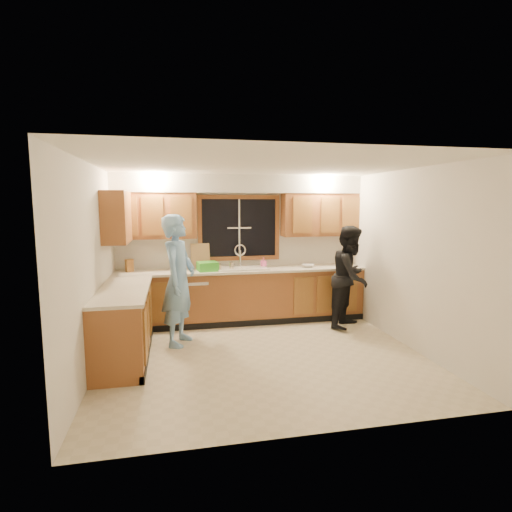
{
  "coord_description": "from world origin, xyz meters",
  "views": [
    {
      "loc": [
        -1.13,
        -5.0,
        2.01
      ],
      "look_at": [
        0.04,
        0.65,
        1.26
      ],
      "focal_mm": 28.0,
      "sensor_mm": 36.0,
      "label": 1
    }
  ],
  "objects_px": {
    "stove": "(118,337)",
    "woman": "(351,277)",
    "dish_crate": "(207,266)",
    "knife_block": "(129,265)",
    "man": "(179,280)",
    "soap_bottle": "(263,263)",
    "bowl": "(308,266)",
    "dishwasher": "(192,301)",
    "sink": "(242,272)"
  },
  "relations": [
    {
      "from": "stove",
      "to": "woman",
      "type": "height_order",
      "value": "woman"
    },
    {
      "from": "dish_crate",
      "to": "knife_block",
      "type": "bearing_deg",
      "value": 172.7
    },
    {
      "from": "man",
      "to": "soap_bottle",
      "type": "height_order",
      "value": "man"
    },
    {
      "from": "bowl",
      "to": "woman",
      "type": "bearing_deg",
      "value": -47.12
    },
    {
      "from": "dish_crate",
      "to": "stove",
      "type": "bearing_deg",
      "value": -124.61
    },
    {
      "from": "bowl",
      "to": "soap_bottle",
      "type": "bearing_deg",
      "value": 171.24
    },
    {
      "from": "dishwasher",
      "to": "woman",
      "type": "xyz_separation_m",
      "value": [
        2.54,
        -0.63,
        0.42
      ]
    },
    {
      "from": "man",
      "to": "woman",
      "type": "bearing_deg",
      "value": -63.52
    },
    {
      "from": "knife_block",
      "to": "dish_crate",
      "type": "xyz_separation_m",
      "value": [
        1.25,
        -0.16,
        -0.03
      ]
    },
    {
      "from": "woman",
      "to": "knife_block",
      "type": "bearing_deg",
      "value": 122.62
    },
    {
      "from": "bowl",
      "to": "stove",
      "type": "bearing_deg",
      "value": -149.17
    },
    {
      "from": "dishwasher",
      "to": "bowl",
      "type": "xyz_separation_m",
      "value": [
        2.0,
        -0.05,
        0.54
      ]
    },
    {
      "from": "dishwasher",
      "to": "stove",
      "type": "distance_m",
      "value": 2.04
    },
    {
      "from": "soap_bottle",
      "to": "man",
      "type": "bearing_deg",
      "value": -146.78
    },
    {
      "from": "knife_block",
      "to": "dish_crate",
      "type": "height_order",
      "value": "knife_block"
    },
    {
      "from": "woman",
      "to": "dish_crate",
      "type": "relative_size",
      "value": 5.29
    },
    {
      "from": "dishwasher",
      "to": "woman",
      "type": "height_order",
      "value": "woman"
    },
    {
      "from": "dishwasher",
      "to": "man",
      "type": "height_order",
      "value": "man"
    },
    {
      "from": "man",
      "to": "dish_crate",
      "type": "relative_size",
      "value": 5.93
    },
    {
      "from": "man",
      "to": "bowl",
      "type": "bearing_deg",
      "value": -48.28
    },
    {
      "from": "dishwasher",
      "to": "stove",
      "type": "relative_size",
      "value": 0.91
    },
    {
      "from": "sink",
      "to": "man",
      "type": "relative_size",
      "value": 0.46
    },
    {
      "from": "knife_block",
      "to": "bowl",
      "type": "xyz_separation_m",
      "value": [
        3.0,
        -0.14,
        -0.08
      ]
    },
    {
      "from": "man",
      "to": "bowl",
      "type": "distance_m",
      "value": 2.38
    },
    {
      "from": "sink",
      "to": "stove",
      "type": "xyz_separation_m",
      "value": [
        -1.8,
        -1.82,
        -0.41
      ]
    },
    {
      "from": "knife_block",
      "to": "soap_bottle",
      "type": "relative_size",
      "value": 1.19
    },
    {
      "from": "sink",
      "to": "dish_crate",
      "type": "xyz_separation_m",
      "value": [
        -0.59,
        -0.08,
        0.13
      ]
    },
    {
      "from": "man",
      "to": "knife_block",
      "type": "relative_size",
      "value": 9.13
    },
    {
      "from": "stove",
      "to": "woman",
      "type": "relative_size",
      "value": 0.54
    },
    {
      "from": "dish_crate",
      "to": "soap_bottle",
      "type": "bearing_deg",
      "value": 7.84
    },
    {
      "from": "dishwasher",
      "to": "sink",
      "type": "bearing_deg",
      "value": 0.99
    },
    {
      "from": "dishwasher",
      "to": "soap_bottle",
      "type": "bearing_deg",
      "value": 3.29
    },
    {
      "from": "dishwasher",
      "to": "knife_block",
      "type": "relative_size",
      "value": 4.0
    },
    {
      "from": "woman",
      "to": "soap_bottle",
      "type": "bearing_deg",
      "value": 106.07
    },
    {
      "from": "dishwasher",
      "to": "bowl",
      "type": "bearing_deg",
      "value": -1.35
    },
    {
      "from": "stove",
      "to": "man",
      "type": "bearing_deg",
      "value": 51.89
    },
    {
      "from": "dishwasher",
      "to": "soap_bottle",
      "type": "relative_size",
      "value": 4.74
    },
    {
      "from": "man",
      "to": "woman",
      "type": "height_order",
      "value": "man"
    },
    {
      "from": "man",
      "to": "bowl",
      "type": "height_order",
      "value": "man"
    },
    {
      "from": "woman",
      "to": "knife_block",
      "type": "height_order",
      "value": "woman"
    },
    {
      "from": "dishwasher",
      "to": "bowl",
      "type": "distance_m",
      "value": 2.07
    },
    {
      "from": "man",
      "to": "dish_crate",
      "type": "bearing_deg",
      "value": -9.18
    },
    {
      "from": "knife_block",
      "to": "stove",
      "type": "bearing_deg",
      "value": -117.08
    },
    {
      "from": "dish_crate",
      "to": "soap_bottle",
      "type": "relative_size",
      "value": 1.82
    },
    {
      "from": "sink",
      "to": "soap_bottle",
      "type": "relative_size",
      "value": 4.97
    },
    {
      "from": "woman",
      "to": "soap_bottle",
      "type": "distance_m",
      "value": 1.49
    },
    {
      "from": "stove",
      "to": "knife_block",
      "type": "bearing_deg",
      "value": 91.37
    },
    {
      "from": "soap_bottle",
      "to": "bowl",
      "type": "xyz_separation_m",
      "value": [
        0.77,
        -0.12,
        -0.06
      ]
    },
    {
      "from": "sink",
      "to": "dish_crate",
      "type": "height_order",
      "value": "sink"
    },
    {
      "from": "dish_crate",
      "to": "bowl",
      "type": "bearing_deg",
      "value": 0.55
    }
  ]
}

